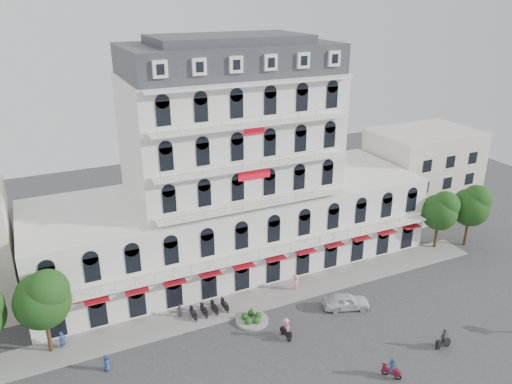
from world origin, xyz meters
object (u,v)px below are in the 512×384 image
object	(u,v)px
rider_east	(392,368)
rider_center	(286,328)
rider_northeast	(444,339)
parked_car	(346,301)

from	to	relation	value
rider_east	rider_center	distance (m)	9.90
rider_northeast	rider_center	distance (m)	14.10
parked_car	rider_east	distance (m)	10.00
rider_east	rider_northeast	world-z (taller)	rider_northeast
rider_east	parked_car	bearing A→B (deg)	-47.23
rider_east	rider_center	bearing A→B (deg)	-0.58
parked_car	rider_east	size ratio (longest dim) A/B	2.40
rider_northeast	rider_center	size ratio (longest dim) A/B	0.97
parked_car	rider_northeast	xyz separation A→B (m)	(4.37, -8.80, 0.20)
parked_car	rider_center	world-z (taller)	rider_center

